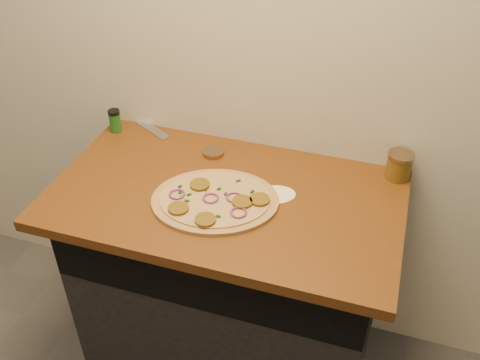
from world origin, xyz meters
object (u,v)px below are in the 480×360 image
(pizza, at_px, (215,200))
(chefs_knife, at_px, (141,121))
(salsa_jar, at_px, (399,165))
(spice_shaker, at_px, (115,121))

(pizza, bearing_deg, chefs_knife, 140.03)
(pizza, distance_m, salsa_jar, 0.66)
(spice_shaker, bearing_deg, chefs_knife, 54.80)
(chefs_knife, bearing_deg, spice_shaker, -125.20)
(chefs_knife, bearing_deg, pizza, -39.97)
(salsa_jar, xyz_separation_m, spice_shaker, (-1.10, -0.03, -0.00))
(salsa_jar, height_order, spice_shaker, salsa_jar)
(salsa_jar, bearing_deg, chefs_knife, 176.59)
(salsa_jar, distance_m, spice_shaker, 1.10)
(spice_shaker, bearing_deg, salsa_jar, 1.42)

